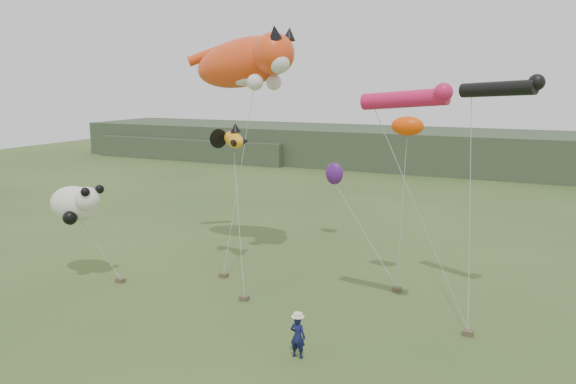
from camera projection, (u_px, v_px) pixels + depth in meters
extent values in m
plane|color=#385123|center=(254.00, 349.00, 19.16)|extent=(120.00, 120.00, 0.00)
cube|color=#2D3D28|center=(458.00, 151.00, 58.83)|extent=(90.00, 12.00, 4.00)
cube|color=#2D3D28|center=(202.00, 147.00, 68.74)|extent=(25.00, 8.00, 2.50)
imported|color=#111543|center=(298.00, 337.00, 18.44)|extent=(0.54, 0.36, 1.46)
cube|color=brown|center=(224.00, 275.00, 26.23)|extent=(0.37, 0.30, 0.19)
cube|color=brown|center=(244.00, 298.00, 23.42)|extent=(0.37, 0.30, 0.19)
cube|color=brown|center=(468.00, 333.00, 20.16)|extent=(0.37, 0.30, 0.19)
cube|color=brown|center=(120.00, 280.00, 25.54)|extent=(0.37, 0.30, 0.19)
cube|color=brown|center=(397.00, 289.00, 24.41)|extent=(0.37, 0.30, 0.19)
ellipsoid|color=#F14517|center=(245.00, 62.00, 27.98)|extent=(5.76, 2.89, 3.32)
sphere|color=#F14517|center=(274.00, 54.00, 26.05)|extent=(1.96, 1.96, 1.96)
cone|color=black|center=(275.00, 32.00, 25.26)|extent=(0.61, 0.74, 0.73)
cone|color=black|center=(289.00, 34.00, 26.13)|extent=(0.61, 0.70, 0.69)
sphere|color=silver|center=(279.00, 63.00, 25.66)|extent=(0.98, 0.98, 0.98)
ellipsoid|color=silver|center=(245.00, 80.00, 27.76)|extent=(1.91, 0.96, 0.60)
sphere|color=silver|center=(255.00, 82.00, 25.99)|extent=(0.76, 0.76, 0.76)
sphere|color=silver|center=(274.00, 82.00, 27.25)|extent=(0.76, 0.76, 0.76)
cylinder|color=#F14517|center=(206.00, 55.00, 29.84)|extent=(2.02, 1.48, 1.18)
ellipsoid|color=orange|center=(234.00, 140.00, 26.11)|extent=(1.64, 1.29, 0.98)
cone|color=black|center=(215.00, 138.00, 26.90)|extent=(1.08, 1.16, 0.92)
cone|color=black|center=(235.00, 128.00, 25.96)|extent=(0.51, 0.51, 0.41)
cone|color=black|center=(234.00, 143.00, 25.55)|extent=(0.54, 0.57, 0.41)
cone|color=black|center=(245.00, 141.00, 26.46)|extent=(0.54, 0.57, 0.41)
cylinder|color=black|center=(497.00, 89.00, 21.66)|extent=(3.04, 1.88, 0.73)
sphere|color=black|center=(537.00, 82.00, 20.59)|extent=(0.62, 0.62, 0.62)
cylinder|color=#D7174D|center=(404.00, 99.00, 19.80)|extent=(3.28, 1.21, 0.84)
sphere|color=#D7174D|center=(443.00, 92.00, 18.70)|extent=(0.64, 0.64, 0.64)
ellipsoid|color=white|center=(74.00, 204.00, 25.66)|extent=(2.46, 1.64, 1.64)
sphere|color=white|center=(87.00, 199.00, 24.89)|extent=(1.09, 1.09, 1.09)
sphere|color=black|center=(85.00, 192.00, 24.38)|extent=(0.40, 0.40, 0.40)
sphere|color=black|center=(100.00, 189.00, 25.03)|extent=(0.40, 0.40, 0.40)
sphere|color=black|center=(70.00, 218.00, 24.91)|extent=(0.64, 0.64, 0.64)
sphere|color=black|center=(68.00, 209.00, 26.27)|extent=(0.64, 0.64, 0.64)
ellipsoid|color=#FF4905|center=(407.00, 126.00, 23.64)|extent=(1.40, 0.82, 0.82)
ellipsoid|color=#511873|center=(334.00, 174.00, 32.07)|extent=(1.03, 0.69, 1.26)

